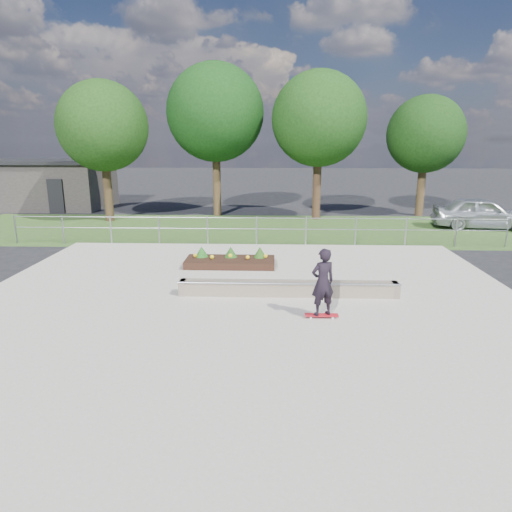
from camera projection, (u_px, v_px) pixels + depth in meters
The scene contains 13 objects.
ground at pixel (246, 313), 11.40m from camera, with size 120.00×120.00×0.00m, color black.
grass_verge at pixel (259, 229), 22.05m from camera, with size 30.00×8.00×0.02m, color #2E4C1E.
concrete_slab at pixel (246, 312), 11.40m from camera, with size 15.00×15.00×0.06m, color #A6A093.
fence at pixel (257, 227), 18.47m from camera, with size 20.06×0.06×1.20m.
building at pixel (43, 183), 28.95m from camera, with size 8.40×5.40×3.00m.
tree_far_left at pixel (103, 127), 23.07m from camera, with size 4.55×4.55×7.15m.
tree_mid_left at pixel (215, 113), 24.62m from camera, with size 5.25×5.25×8.25m.
tree_mid_right at pixel (319, 119), 23.55m from camera, with size 4.90×4.90×7.70m.
tree_far_right at pixel (426, 135), 24.98m from camera, with size 4.20×4.20×6.60m.
grind_ledge at pixel (288, 288), 12.48m from camera, with size 6.00×0.44×0.43m.
planter_bed at pixel (230, 260), 15.46m from camera, with size 3.00×1.20×0.61m.
skateboarder at pixel (323, 282), 10.74m from camera, with size 0.80×0.59×1.72m.
parked_car at pixel (482, 213), 22.05m from camera, with size 1.81×4.51×1.54m, color #A3A7AC.
Camera 1 is at (0.65, -10.67, 4.22)m, focal length 32.00 mm.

